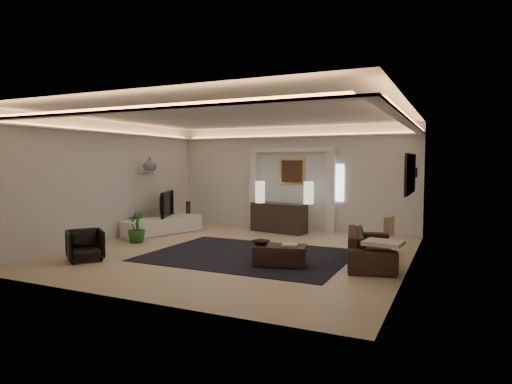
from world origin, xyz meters
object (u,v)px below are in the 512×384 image
at_px(coffee_table, 280,255).
at_px(armchair, 85,245).
at_px(console, 279,218).
at_px(sofa, 370,247).

xyz_separation_m(coffee_table, armchair, (-3.60, -1.19, 0.10)).
distance_m(console, coffee_table, 3.87).
relative_size(console, coffee_table, 1.65).
relative_size(sofa, coffee_table, 2.24).
bearing_deg(armchair, console, 12.35).
relative_size(coffee_table, armchair, 1.41).
xyz_separation_m(console, coffee_table, (1.46, -3.58, -0.20)).
bearing_deg(sofa, armchair, 100.08).
bearing_deg(coffee_table, console, 97.47).
height_order(console, armchair, console).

